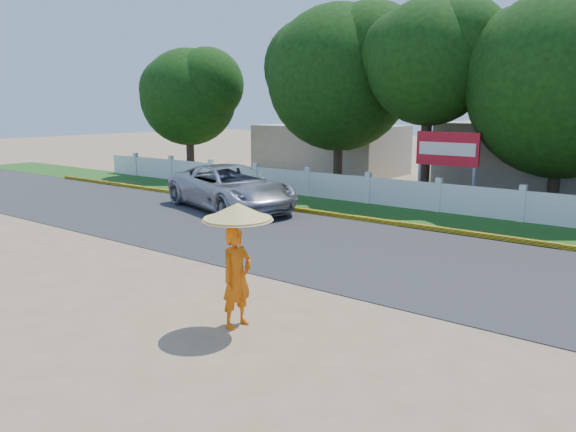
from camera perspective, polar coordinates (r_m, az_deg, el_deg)
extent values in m
plane|color=#9E8460|center=(12.54, -5.64, -7.25)|extent=(120.00, 120.00, 0.00)
cube|color=#38383A|center=(15.97, 5.50, -3.16)|extent=(60.00, 7.00, 0.02)
cube|color=#2D601E|center=(20.50, 13.36, -0.19)|extent=(60.00, 3.50, 0.03)
cube|color=yellow|center=(18.98, 11.24, -0.80)|extent=(40.00, 0.18, 0.16)
cube|color=silver|center=(21.72, 15.02, 1.80)|extent=(40.00, 0.10, 1.10)
cube|color=#B7AD99|center=(27.23, 26.63, 5.06)|extent=(10.00, 6.00, 3.20)
cube|color=#B7AD99|center=(33.18, 4.32, 6.76)|extent=(8.00, 5.00, 2.80)
imported|color=#AAACB2|center=(21.58, -5.80, 2.89)|extent=(6.73, 4.53, 1.71)
imported|color=#DD600B|center=(10.17, -5.23, -6.25)|extent=(0.47, 0.69, 1.84)
cylinder|color=gray|center=(9.95, -5.09, -2.42)|extent=(0.03, 0.03, 1.19)
cone|color=#D6BB62|center=(9.84, -5.14, 0.47)|extent=(1.26, 1.26, 0.30)
cylinder|color=gray|center=(23.17, 13.19, 3.58)|extent=(0.12, 0.12, 2.00)
cylinder|color=gray|center=(22.35, 18.32, 3.04)|extent=(0.12, 0.12, 2.00)
cube|color=red|center=(22.60, 15.88, 6.58)|extent=(2.50, 0.12, 1.30)
cube|color=silver|center=(22.55, 15.82, 6.57)|extent=(2.25, 0.02, 0.49)
cylinder|color=#473828|center=(32.10, -9.90, 6.60)|extent=(0.44, 0.44, 2.93)
sphere|color=#174610|center=(32.00, -10.08, 11.80)|extent=(5.28, 5.28, 5.28)
cylinder|color=#473828|center=(23.59, 25.46, 3.90)|extent=(0.44, 0.44, 2.80)
sphere|color=#174610|center=(23.46, 26.15, 11.94)|extent=(6.95, 6.95, 6.95)
cylinder|color=#473828|center=(27.46, 5.10, 6.37)|extent=(0.44, 0.44, 3.32)
sphere|color=#174610|center=(27.40, 5.24, 13.78)|extent=(6.85, 6.85, 6.85)
cylinder|color=#473828|center=(24.22, 13.79, 6.55)|extent=(0.44, 0.44, 4.25)
sphere|color=#174610|center=(24.21, 14.19, 14.90)|extent=(5.10, 5.10, 5.10)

